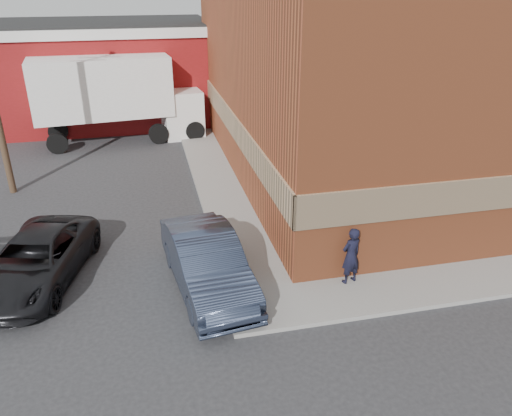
{
  "coord_description": "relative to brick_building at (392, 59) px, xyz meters",
  "views": [
    {
      "loc": [
        -2.12,
        -11.16,
        7.88
      ],
      "look_at": [
        0.85,
        1.74,
        1.71
      ],
      "focal_mm": 35.0,
      "sensor_mm": 36.0,
      "label": 1
    }
  ],
  "objects": [
    {
      "name": "warehouse",
      "position": [
        -14.5,
        11.0,
        -1.87
      ],
      "size": [
        16.3,
        8.3,
        5.6
      ],
      "color": "maroon",
      "rests_on": "ground"
    },
    {
      "name": "sidewalk_south",
      "position": [
        -1.0,
        -9.9,
        -4.62
      ],
      "size": [
        16.0,
        1.8,
        0.12
      ],
      "primitive_type": "cube",
      "color": "gray",
      "rests_on": "ground"
    },
    {
      "name": "sedan",
      "position": [
        -9.3,
        -8.5,
        -3.88
      ],
      "size": [
        2.3,
        5.05,
        1.61
      ],
      "primitive_type": "imported",
      "rotation": [
        0.0,
        0.0,
        0.13
      ],
      "color": "#2C354A",
      "rests_on": "ground"
    },
    {
      "name": "ground",
      "position": [
        -8.5,
        -9.0,
        -4.68
      ],
      "size": [
        90.0,
        90.0,
        0.0
      ],
      "primitive_type": "plane",
      "color": "#28282B",
      "rests_on": "ground"
    },
    {
      "name": "box_truck",
      "position": [
        -11.66,
        6.17,
        -2.2
      ],
      "size": [
        8.93,
        3.5,
        4.3
      ],
      "rotation": [
        0.0,
        0.0,
        0.11
      ],
      "color": "white",
      "rests_on": "ground"
    },
    {
      "name": "sidewalk_west",
      "position": [
        -7.9,
        0.0,
        -4.62
      ],
      "size": [
        1.8,
        18.0,
        0.12
      ],
      "primitive_type": "cube",
      "color": "gray",
      "rests_on": "ground"
    },
    {
      "name": "man",
      "position": [
        -5.44,
        -9.25,
        -3.73
      ],
      "size": [
        0.7,
        0.57,
        1.66
      ],
      "primitive_type": "imported",
      "rotation": [
        0.0,
        0.0,
        3.46
      ],
      "color": "black",
      "rests_on": "sidewalk_south"
    },
    {
      "name": "suv_a",
      "position": [
        -13.93,
        -7.08,
        -4.0
      ],
      "size": [
        3.48,
        5.35,
        1.37
      ],
      "primitive_type": "imported",
      "rotation": [
        0.0,
        0.0,
        -0.26
      ],
      "color": "black",
      "rests_on": "ground"
    },
    {
      "name": "brick_building",
      "position": [
        0.0,
        0.0,
        0.0
      ],
      "size": [
        14.25,
        18.25,
        9.36
      ],
      "color": "#9C4928",
      "rests_on": "ground"
    }
  ]
}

